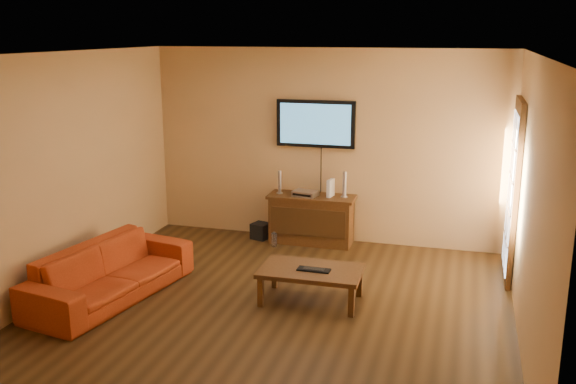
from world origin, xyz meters
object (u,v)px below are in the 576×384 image
at_px(av_receiver, 305,193).
at_px(subwoofer, 261,231).
at_px(coffee_table, 311,273).
at_px(game_console, 331,188).
at_px(sofa, 110,263).
at_px(speaker_right, 344,186).
at_px(speaker_left, 280,183).
at_px(bottle, 274,240).
at_px(keyboard, 314,270).
at_px(television, 316,124).
at_px(media_console, 311,219).

xyz_separation_m(av_receiver, subwoofer, (-0.67, 0.02, -0.61)).
relative_size(coffee_table, game_console, 4.61).
distance_m(sofa, speaker_right, 3.34).
relative_size(speaker_left, speaker_right, 0.92).
height_order(speaker_right, bottle, speaker_right).
height_order(speaker_right, keyboard, speaker_right).
bearing_deg(speaker_right, speaker_left, -177.48).
relative_size(sofa, keyboard, 5.72).
height_order(sofa, speaker_left, speaker_left).
distance_m(subwoofer, bottle, 0.41).
bearing_deg(game_console, television, 158.05).
height_order(speaker_left, bottle, speaker_left).
distance_m(media_console, keyboard, 2.08).
bearing_deg(speaker_right, av_receiver, -171.79).
bearing_deg(av_receiver, speaker_right, 20.05).
bearing_deg(speaker_left, subwoofer, -175.77).
xyz_separation_m(subwoofer, keyboard, (1.27, -1.99, 0.28)).
bearing_deg(media_console, keyboard, -75.43).
xyz_separation_m(media_console, coffee_table, (0.48, -1.97, -0.01)).
bearing_deg(keyboard, media_console, 104.57).
bearing_deg(television, speaker_left, -157.61).
distance_m(speaker_right, keyboard, 2.11).
relative_size(sofa, subwoofer, 9.09).
bearing_deg(subwoofer, game_console, 18.90).
height_order(coffee_table, bottle, coffee_table).
xyz_separation_m(media_console, speaker_left, (-0.47, 0.00, 0.49)).
bearing_deg(television, bottle, -132.07).
xyz_separation_m(av_receiver, keyboard, (0.61, -1.98, -0.33)).
distance_m(coffee_table, speaker_right, 2.08).
xyz_separation_m(speaker_left, av_receiver, (0.38, -0.04, -0.11)).
bearing_deg(bottle, sofa, -120.06).
bearing_deg(keyboard, coffee_table, 134.57).
height_order(subwoofer, keyboard, keyboard).
bearing_deg(speaker_left, sofa, -116.63).
relative_size(av_receiver, keyboard, 0.90).
distance_m(bottle, keyboard, 1.98).
relative_size(coffee_table, subwoofer, 4.95).
bearing_deg(bottle, coffee_table, -60.55).
bearing_deg(sofa, coffee_table, -66.66).
relative_size(television, bottle, 5.09).
bearing_deg(television, sofa, -122.61).
bearing_deg(keyboard, speaker_left, 116.14).
relative_size(coffee_table, av_receiver, 3.47).
bearing_deg(bottle, subwoofer, 135.32).
distance_m(television, subwoofer, 1.74).
relative_size(speaker_right, bottle, 1.64).
height_order(speaker_right, av_receiver, speaker_right).
xyz_separation_m(media_console, av_receiver, (-0.08, -0.04, 0.38)).
relative_size(media_console, game_console, 4.97).
height_order(media_console, av_receiver, av_receiver).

